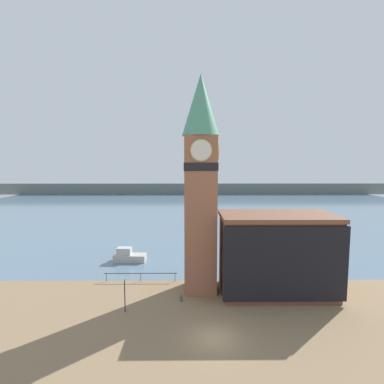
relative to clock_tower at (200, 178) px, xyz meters
name	(u,v)px	position (x,y,z in m)	size (l,w,h in m)	color
ground_plane	(214,338)	(0.83, -9.95, -13.41)	(160.00, 160.00, 0.00)	#846B4C
water	(196,208)	(0.83, 62.78, -13.41)	(160.00, 120.00, 0.00)	slate
far_shoreline	(194,189)	(0.83, 102.78, -10.91)	(180.00, 3.00, 5.00)	slate
pier_railing	(141,274)	(-7.57, 2.53, -12.46)	(9.43, 0.08, 1.09)	#333338
clock_tower	(200,178)	(0.00, 0.00, 0.00)	(4.25, 4.25, 25.18)	#935B42
pier_building	(277,254)	(8.86, -0.92, -8.71)	(13.19, 7.03, 9.36)	brown
boat_near	(129,256)	(-10.68, 10.32, -12.62)	(4.95, 2.22, 2.13)	#B7B2A8
mooring_bollard_near	(181,298)	(-2.22, -2.97, -13.01)	(0.34, 0.34, 0.74)	brown
lamp_post	(125,288)	(-7.90, -5.30, -10.85)	(0.32, 0.32, 3.61)	black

